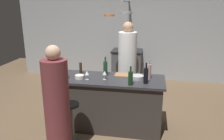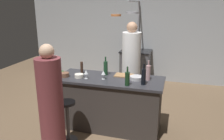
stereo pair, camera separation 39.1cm
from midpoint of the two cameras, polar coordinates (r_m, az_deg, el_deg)
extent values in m
plane|color=brown|center=(4.18, -3.14, -13.89)|extent=(9.00, 9.00, 0.00)
cube|color=#9EA3A8|center=(6.46, 2.53, 9.24)|extent=(6.40, 0.16, 2.60)
cube|color=#332D2B|center=(3.98, -3.23, -8.54)|extent=(1.72, 0.66, 0.86)
cube|color=#2D2D33|center=(3.81, -3.34, -2.40)|extent=(1.80, 0.72, 0.04)
cube|color=#47474C|center=(6.25, 1.94, 0.84)|extent=(0.76, 0.60, 0.86)
cube|color=black|center=(6.14, 1.98, 4.85)|extent=(0.80, 0.64, 0.03)
cylinder|color=white|center=(4.68, 1.44, -0.05)|extent=(0.37, 0.37, 1.56)
sphere|color=tan|center=(4.51, 1.52, 10.68)|extent=(0.21, 0.21, 0.21)
cylinder|color=#4C4C51|center=(3.65, -13.29, -13.21)|extent=(0.06, 0.06, 0.62)
cylinder|color=black|center=(3.50, -13.64, -8.53)|extent=(0.26, 0.26, 0.04)
cylinder|color=brown|center=(3.22, -17.01, -10.01)|extent=(0.34, 0.34, 1.43)
sphere|color=#D8AD8C|center=(2.96, -18.30, 4.08)|extent=(0.20, 0.20, 0.20)
cylinder|color=gray|center=(6.35, 2.32, 7.06)|extent=(0.04, 0.04, 2.15)
cylinder|color=gray|center=(5.60, 1.47, 16.86)|extent=(0.04, 1.33, 0.04)
cylinder|color=#B26638|center=(5.14, -2.88, 13.54)|extent=(0.23, 0.23, 0.04)
cylinder|color=gray|center=(5.15, -2.87, 15.21)|extent=(0.01, 0.01, 0.30)
cylinder|color=gray|center=(5.13, 1.19, 14.19)|extent=(0.28, 0.28, 0.04)
cylinder|color=gray|center=(5.09, 1.11, 15.53)|extent=(0.01, 0.01, 0.24)
cylinder|color=brown|center=(5.80, -16.22, -4.74)|extent=(0.24, 0.24, 0.16)
sphere|color=#2D6633|center=(5.71, -16.43, -2.30)|extent=(0.36, 0.36, 0.36)
cube|color=#997047|center=(3.94, 0.24, -1.30)|extent=(0.32, 0.22, 0.02)
cylinder|color=#382319|center=(4.05, -10.60, 0.34)|extent=(0.05, 0.05, 0.21)
cylinder|color=black|center=(3.54, 5.37, -1.52)|extent=(0.07, 0.07, 0.25)
cylinder|color=black|center=(3.49, 5.44, 1.06)|extent=(0.03, 0.03, 0.08)
cylinder|color=#193D23|center=(3.95, -4.50, 0.36)|extent=(0.07, 0.07, 0.24)
cylinder|color=#193D23|center=(3.90, -4.56, 2.65)|extent=(0.03, 0.03, 0.08)
cylinder|color=#143319|center=(3.47, 1.43, -2.13)|extent=(0.07, 0.07, 0.21)
cylinder|color=#143319|center=(3.42, 1.45, 0.22)|extent=(0.03, 0.03, 0.08)
cylinder|color=#B78C8E|center=(3.76, 6.31, -0.49)|extent=(0.07, 0.07, 0.24)
cylinder|color=#B78C8E|center=(3.71, 6.39, 1.93)|extent=(0.03, 0.03, 0.08)
cylinder|color=silver|center=(3.79, -9.19, -2.36)|extent=(0.06, 0.06, 0.01)
cylinder|color=silver|center=(3.77, -9.22, -1.78)|extent=(0.01, 0.01, 0.07)
cone|color=silver|center=(3.75, -9.27, -0.77)|extent=(0.07, 0.07, 0.06)
cylinder|color=silver|center=(3.76, -4.84, -2.36)|extent=(0.06, 0.06, 0.01)
cylinder|color=silver|center=(3.74, -4.86, -1.77)|extent=(0.01, 0.01, 0.07)
cone|color=silver|center=(3.72, -4.88, -0.75)|extent=(0.07, 0.07, 0.06)
cylinder|color=brown|center=(3.91, -14.74, -1.58)|extent=(0.16, 0.16, 0.07)
cylinder|color=silver|center=(3.85, -11.05, -1.73)|extent=(0.15, 0.15, 0.06)
cylinder|color=#B7B7BC|center=(3.77, 3.40, -1.84)|extent=(0.21, 0.21, 0.06)
camera|label=1|loc=(0.20, -92.86, -0.85)|focal=36.53mm
camera|label=2|loc=(0.20, 87.14, 0.85)|focal=36.53mm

